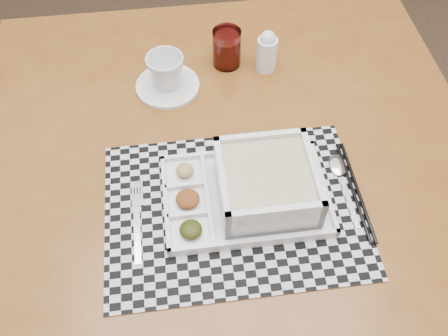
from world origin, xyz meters
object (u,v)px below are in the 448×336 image
(cup, at_px, (166,71))
(creamer_bottle, at_px, (267,51))
(serving_tray, at_px, (259,187))
(juice_glass, at_px, (227,49))
(dining_table, at_px, (230,181))

(cup, relative_size, creamer_bottle, 0.80)
(serving_tray, relative_size, juice_glass, 3.52)
(dining_table, relative_size, juice_glass, 12.25)
(cup, height_order, juice_glass, juice_glass)
(serving_tray, distance_m, cup, 0.37)
(dining_table, height_order, cup, cup)
(dining_table, relative_size, cup, 13.44)
(dining_table, xyz_separation_m, creamer_bottle, (0.10, 0.27, 0.14))
(juice_glass, bearing_deg, creamer_bottle, -12.96)
(dining_table, xyz_separation_m, serving_tray, (0.05, -0.10, 0.12))
(cup, distance_m, creamer_bottle, 0.24)
(serving_tray, bearing_deg, juice_glass, 96.06)
(dining_table, height_order, juice_glass, juice_glass)
(juice_glass, height_order, creamer_bottle, creamer_bottle)
(serving_tray, height_order, juice_glass, juice_glass)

